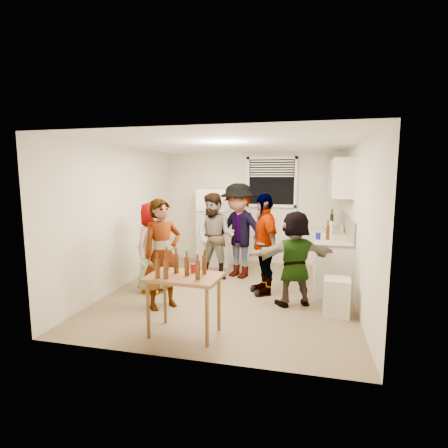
% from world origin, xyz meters
% --- Properties ---
extents(room, '(4.00, 4.50, 2.50)m').
position_xyz_m(room, '(0.00, 0.00, 0.00)').
color(room, silver).
rests_on(room, ground).
extents(window, '(1.12, 0.10, 1.06)m').
position_xyz_m(window, '(0.45, 2.21, 1.85)').
color(window, white).
rests_on(window, room).
extents(refrigerator, '(0.70, 0.70, 1.70)m').
position_xyz_m(refrigerator, '(-0.75, 1.88, 0.85)').
color(refrigerator, white).
rests_on(refrigerator, ground).
extents(counter_lower, '(0.60, 2.20, 0.86)m').
position_xyz_m(counter_lower, '(1.70, 1.15, 0.43)').
color(counter_lower, white).
rests_on(counter_lower, ground).
extents(countertop, '(0.64, 2.22, 0.04)m').
position_xyz_m(countertop, '(1.70, 1.15, 0.88)').
color(countertop, beige).
rests_on(countertop, counter_lower).
extents(backsplash, '(0.03, 2.20, 0.36)m').
position_xyz_m(backsplash, '(1.99, 1.15, 1.08)').
color(backsplash, '#B4AFA5').
rests_on(backsplash, countertop).
extents(upper_cabinets, '(0.34, 1.60, 0.70)m').
position_xyz_m(upper_cabinets, '(1.83, 1.35, 1.95)').
color(upper_cabinets, white).
rests_on(upper_cabinets, room).
extents(kettle, '(0.25, 0.23, 0.18)m').
position_xyz_m(kettle, '(1.65, 1.54, 0.90)').
color(kettle, silver).
rests_on(kettle, countertop).
extents(paper_towel, '(0.11, 0.11, 0.23)m').
position_xyz_m(paper_towel, '(1.68, 1.15, 0.90)').
color(paper_towel, white).
rests_on(paper_towel, countertop).
extents(wine_bottle, '(0.07, 0.07, 0.29)m').
position_xyz_m(wine_bottle, '(1.75, 1.94, 0.90)').
color(wine_bottle, black).
rests_on(wine_bottle, countertop).
extents(beer_bottle_counter, '(0.07, 0.07, 0.25)m').
position_xyz_m(beer_bottle_counter, '(1.60, 0.55, 0.90)').
color(beer_bottle_counter, '#47230C').
rests_on(beer_bottle_counter, countertop).
extents(blue_cup, '(0.09, 0.09, 0.12)m').
position_xyz_m(blue_cup, '(1.44, 0.53, 0.90)').
color(blue_cup, '#100FAF').
rests_on(blue_cup, countertop).
extents(picture_frame, '(0.02, 0.19, 0.16)m').
position_xyz_m(picture_frame, '(1.92, 1.49, 0.98)').
color(picture_frame, '#EDDC61').
rests_on(picture_frame, countertop).
extents(trash_bin, '(0.40, 0.40, 0.54)m').
position_xyz_m(trash_bin, '(1.69, -0.57, 0.25)').
color(trash_bin, silver).
rests_on(trash_bin, ground).
extents(serving_table, '(0.94, 0.66, 0.77)m').
position_xyz_m(serving_table, '(-0.23, -1.67, 0.00)').
color(serving_table, brown).
rests_on(serving_table, ground).
extents(beer_bottle_table, '(0.06, 0.06, 0.24)m').
position_xyz_m(beer_bottle_table, '(-0.36, -1.57, 0.77)').
color(beer_bottle_table, '#47230C').
rests_on(beer_bottle_table, serving_table).
extents(red_cup, '(0.08, 0.08, 0.11)m').
position_xyz_m(red_cup, '(-0.16, -1.49, 0.77)').
color(red_cup, '#A7101A').
rests_on(red_cup, serving_table).
extents(guest_grey, '(1.72, 1.21, 0.50)m').
position_xyz_m(guest_grey, '(-1.32, -0.20, 0.00)').
color(guest_grey, gray).
rests_on(guest_grey, ground).
extents(guest_stripe, '(1.65, 1.55, 0.40)m').
position_xyz_m(guest_stripe, '(-0.85, -0.88, 0.00)').
color(guest_stripe, '#141933').
rests_on(guest_stripe, ground).
extents(guest_back_left, '(0.98, 1.75, 0.63)m').
position_xyz_m(guest_back_left, '(-0.48, 0.77, 0.00)').
color(guest_back_left, brown).
rests_on(guest_back_left, ground).
extents(guest_back_right, '(1.89, 2.19, 0.69)m').
position_xyz_m(guest_back_right, '(-0.05, 0.98, 0.00)').
color(guest_back_right, '#39393E').
rests_on(guest_back_right, ground).
extents(guest_black, '(1.97, 1.64, 0.42)m').
position_xyz_m(guest_black, '(0.55, 0.13, 0.00)').
color(guest_black, black).
rests_on(guest_black, ground).
extents(guest_orange, '(1.86, 1.91, 0.44)m').
position_xyz_m(guest_orange, '(1.08, -0.31, 0.00)').
color(guest_orange, '#F28249').
rests_on(guest_orange, ground).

